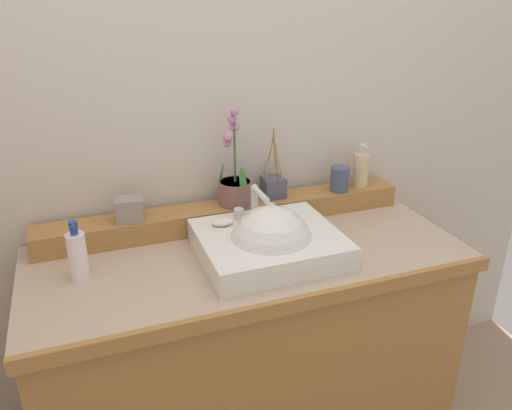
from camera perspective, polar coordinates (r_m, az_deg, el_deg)
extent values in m
cube|color=beige|center=(1.84, -5.13, 10.82)|extent=(2.88, 0.20, 2.40)
cube|color=#A4723A|center=(1.86, -0.78, -17.02)|extent=(1.34, 0.55, 0.79)
cube|color=tan|center=(1.62, -0.86, -5.86)|extent=(1.36, 0.58, 0.04)
cube|color=#A4723A|center=(1.39, 3.16, -11.32)|extent=(1.36, 0.02, 0.04)
cube|color=#A4723A|center=(1.78, -3.19, -1.06)|extent=(1.29, 0.12, 0.08)
cube|color=white|center=(1.58, 1.45, -4.41)|extent=(0.42, 0.37, 0.08)
sphere|color=white|center=(1.56, 1.70, -4.75)|extent=(0.26, 0.26, 0.26)
cylinder|color=silver|center=(1.65, -0.18, 0.28)|extent=(0.02, 0.02, 0.10)
cylinder|color=silver|center=(1.58, 0.50, 1.21)|extent=(0.02, 0.11, 0.02)
sphere|color=silver|center=(1.63, -0.18, 1.90)|extent=(0.03, 0.03, 0.03)
cylinder|color=silver|center=(1.65, -1.98, -1.00)|extent=(0.03, 0.03, 0.04)
cylinder|color=silver|center=(1.68, 1.59, -0.46)|extent=(0.03, 0.03, 0.04)
ellipsoid|color=silver|center=(1.61, -3.75, -1.90)|extent=(0.07, 0.04, 0.02)
cylinder|color=brown|center=(1.76, -2.32, 1.42)|extent=(0.12, 0.12, 0.08)
cylinder|color=tan|center=(1.74, -2.34, 2.47)|extent=(0.10, 0.10, 0.01)
cylinder|color=#476B38|center=(1.70, -2.41, 6.50)|extent=(0.01, 0.01, 0.24)
ellipsoid|color=#387033|center=(1.74, -3.98, 3.13)|extent=(0.04, 0.04, 0.10)
ellipsoid|color=#387033|center=(1.70, -1.46, 2.66)|extent=(0.03, 0.03, 0.10)
sphere|color=#BF7BB0|center=(1.70, -3.26, 6.92)|extent=(0.03, 0.03, 0.03)
sphere|color=#BF7BB0|center=(1.67, -3.13, 7.62)|extent=(0.03, 0.03, 0.03)
sphere|color=#BF7BB0|center=(1.70, -2.39, 8.79)|extent=(0.03, 0.03, 0.03)
sphere|color=#BF7BB0|center=(1.68, -2.71, 9.58)|extent=(0.03, 0.03, 0.03)
sphere|color=#BF7BB0|center=(1.66, -2.39, 10.42)|extent=(0.03, 0.03, 0.03)
cylinder|color=beige|center=(1.94, 11.64, 3.84)|extent=(0.06, 0.06, 0.12)
cylinder|color=silver|center=(1.92, 11.81, 5.84)|extent=(0.02, 0.02, 0.02)
cylinder|color=silver|center=(1.92, 11.86, 6.38)|extent=(0.03, 0.03, 0.02)
cylinder|color=silver|center=(1.90, 12.11, 6.36)|extent=(0.01, 0.03, 0.01)
cylinder|color=#424F6E|center=(1.89, 9.33, 2.88)|extent=(0.07, 0.07, 0.09)
cube|color=#46485B|center=(1.81, 1.94, 2.00)|extent=(0.08, 0.08, 0.07)
cylinder|color=#9E7A4C|center=(1.79, 2.32, 4.97)|extent=(0.03, 0.01, 0.14)
cylinder|color=#9E7A4C|center=(1.79, 2.17, 5.64)|extent=(0.02, 0.02, 0.18)
cylinder|color=#9E7A4C|center=(1.79, 1.64, 5.76)|extent=(0.01, 0.05, 0.18)
cylinder|color=#9E7A4C|center=(1.78, 1.32, 5.09)|extent=(0.04, 0.02, 0.15)
cylinder|color=#9E7A4C|center=(1.76, 1.60, 5.52)|extent=(0.03, 0.01, 0.19)
cylinder|color=#9E7A4C|center=(1.76, 2.03, 5.38)|extent=(0.01, 0.03, 0.18)
cylinder|color=#9E7A4C|center=(1.77, 2.52, 5.04)|extent=(0.03, 0.04, 0.16)
cube|color=gray|center=(1.68, -13.97, -0.50)|extent=(0.09, 0.08, 0.08)
cylinder|color=white|center=(1.53, -19.29, -5.45)|extent=(0.05, 0.05, 0.14)
cylinder|color=navy|center=(1.49, -19.69, -2.78)|extent=(0.02, 0.02, 0.02)
cylinder|color=navy|center=(1.49, -19.79, -2.13)|extent=(0.02, 0.02, 0.02)
cylinder|color=navy|center=(1.47, -19.79, -2.22)|extent=(0.01, 0.03, 0.01)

